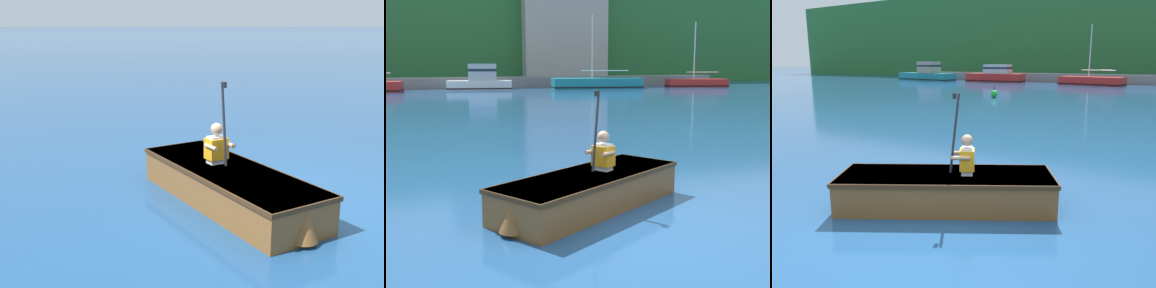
# 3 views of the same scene
# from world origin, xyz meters

# --- Properties ---
(ground_plane) EXTENTS (300.00, 300.00, 0.00)m
(ground_plane) POSITION_xyz_m (0.00, 0.00, 0.00)
(ground_plane) COLOR navy
(waterfront_warehouse_left) EXTENTS (10.07, 6.54, 9.23)m
(waterfront_warehouse_left) POSITION_xyz_m (-11.03, 46.63, 4.62)
(waterfront_warehouse_left) COLOR #B2A899
(waterfront_warehouse_left) RESTS_ON ground
(moored_boat_dock_west_end) EXTENTS (6.00, 2.94, 5.45)m
(moored_boat_dock_west_end) POSITION_xyz_m (-5.41, 32.62, 0.37)
(moored_boat_dock_west_end) COLOR red
(moored_boat_dock_west_end) RESTS_ON ground
(moored_boat_dock_center_near) EXTENTS (7.63, 3.16, 2.17)m
(moored_boat_dock_center_near) POSITION_xyz_m (-24.03, 32.25, 0.72)
(moored_boat_dock_center_near) COLOR #197A84
(moored_boat_dock_center_near) RESTS_ON ground
(moored_boat_dock_east_inner) EXTENTS (6.36, 1.99, 1.84)m
(moored_boat_dock_east_inner) POSITION_xyz_m (-15.59, 33.19, 0.70)
(moored_boat_dock_east_inner) COLOR red
(moored_boat_dock_east_inner) RESTS_ON ground
(rowboat_foreground) EXTENTS (3.22, 2.47, 0.50)m
(rowboat_foreground) POSITION_xyz_m (-0.22, 0.91, 0.28)
(rowboat_foreground) COLOR brown
(rowboat_foreground) RESTS_ON ground
(person_paddler) EXTENTS (0.44, 0.44, 1.17)m
(person_paddler) POSITION_xyz_m (0.07, 1.08, 0.76)
(person_paddler) COLOR silver
(person_paddler) RESTS_ON rowboat_foreground
(channel_buoy) EXTENTS (0.44, 0.44, 0.72)m
(channel_buoy) POSITION_xyz_m (-7.48, 16.87, 0.22)
(channel_buoy) COLOR green
(channel_buoy) RESTS_ON ground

